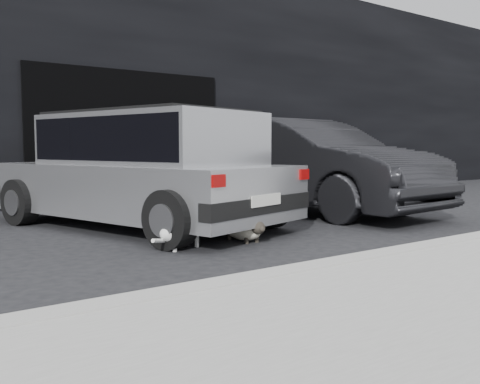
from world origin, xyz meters
TOP-DOWN VIEW (x-y plane):
  - ground at (0.00, 0.00)m, footprint 80.00×80.00m
  - building_facade at (1.00, 6.00)m, footprint 34.00×4.00m
  - garage_opening at (1.00, 3.99)m, footprint 4.00×0.10m
  - curb at (1.00, -2.60)m, footprint 18.00×0.25m
  - silver_hatchback at (-0.23, 0.86)m, footprint 3.01×4.65m
  - second_car at (2.78, 0.86)m, footprint 2.00×4.93m
  - cat_siamese at (0.21, -0.86)m, footprint 0.30×0.88m
  - cat_white at (-0.58, -0.77)m, footprint 0.83×0.44m

SIDE VIEW (x-z plane):
  - ground at x=0.00m, z-range 0.00..0.00m
  - curb at x=1.00m, z-range 0.00..0.12m
  - cat_siamese at x=0.21m, z-range -0.01..0.29m
  - cat_white at x=-0.58m, z-range -0.01..0.40m
  - second_car at x=2.78m, z-range 0.00..1.59m
  - silver_hatchback at x=-0.23m, z-range 0.07..1.65m
  - garage_opening at x=1.00m, z-range 0.00..2.60m
  - building_facade at x=1.00m, z-range 0.00..5.00m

